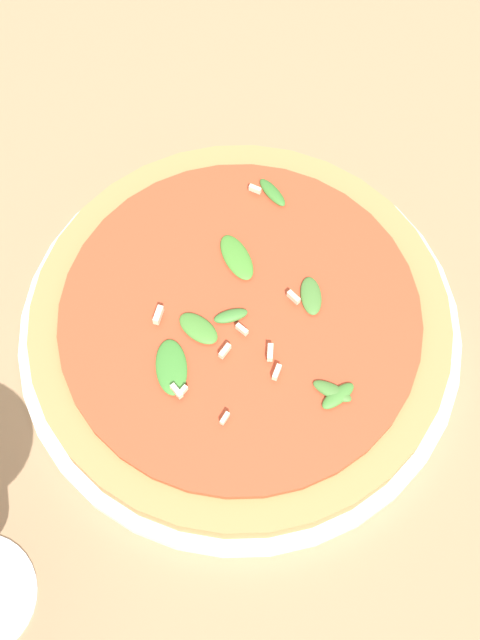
{
  "coord_description": "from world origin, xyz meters",
  "views": [
    {
      "loc": [
        0.24,
        -0.1,
        0.6
      ],
      "look_at": [
        -0.01,
        -0.02,
        0.03
      ],
      "focal_mm": 50.0,
      "sensor_mm": 36.0,
      "label": 1
    }
  ],
  "objects": [
    {
      "name": "ground_plane",
      "position": [
        0.0,
        0.0,
        0.0
      ],
      "size": [
        6.0,
        6.0,
        0.0
      ],
      "primitive_type": "plane",
      "color": "#9E7A56"
    },
    {
      "name": "pizza_arugula_main",
      "position": [
        -0.01,
        -0.02,
        0.02
      ],
      "size": [
        0.32,
        0.32,
        0.05
      ],
      "color": "white",
      "rests_on": "ground_plane"
    }
  ]
}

